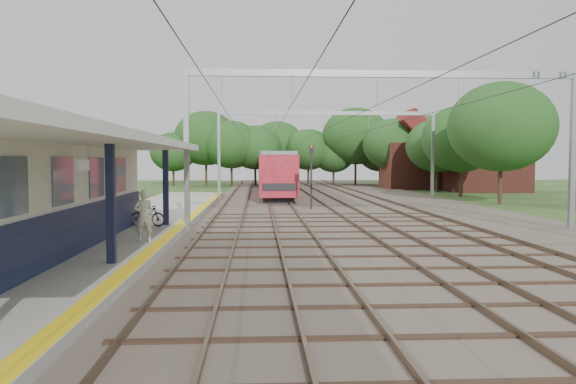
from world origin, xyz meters
name	(u,v)px	position (x,y,z in m)	size (l,w,h in m)	color
ground	(374,345)	(0.00, 0.00, 0.00)	(160.00, 160.00, 0.00)	#2D4C1E
ballast_bed	(342,204)	(4.00, 30.00, 0.05)	(18.00, 90.00, 0.10)	#473D33
platform	(123,232)	(-7.50, 14.00, 0.17)	(5.00, 52.00, 0.35)	gray
yellow_stripe	(178,227)	(-5.25, 14.00, 0.35)	(0.45, 52.00, 0.01)	yellow
station_building	(13,198)	(-8.88, 7.00, 2.04)	(3.41, 18.00, 3.40)	beige
canopy	(38,140)	(-7.77, 6.00, 3.64)	(6.40, 20.00, 3.44)	#12183A
rail_tracks	(307,202)	(1.50, 30.00, 0.18)	(11.80, 88.00, 0.15)	brown
catenary_system	(345,122)	(3.39, 25.28, 5.51)	(17.22, 88.00, 7.00)	gray
tree_band	(307,145)	(3.84, 57.12, 4.92)	(31.72, 30.88, 8.82)	#382619
house_near	(487,162)	(21.00, 46.00, 2.99)	(7.00, 6.12, 7.89)	brown
house_far	(420,159)	(16.00, 52.00, 3.23)	(8.00, 6.12, 8.66)	brown
person	(144,216)	(-5.82, 9.90, 1.24)	(0.65, 0.43, 1.78)	white
bicycle	(147,215)	(-6.58, 14.40, 0.82)	(0.44, 1.55, 0.93)	black
train	(273,171)	(-0.50, 46.44, 2.05)	(2.79, 34.72, 3.67)	black
signal_post	(311,170)	(1.35, 25.40, 2.50)	(0.31, 0.28, 4.07)	black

